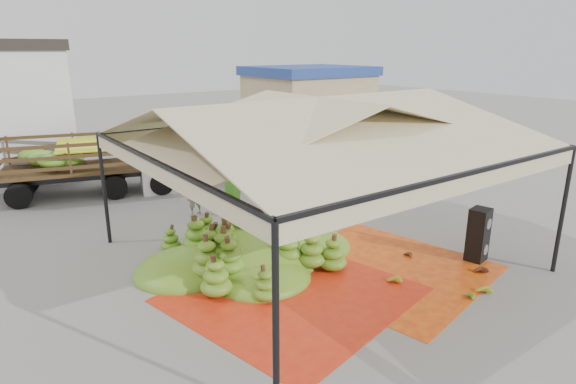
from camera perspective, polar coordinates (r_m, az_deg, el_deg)
ground at (r=12.42m, az=3.35°, el=-7.53°), size 90.00×90.00×0.00m
canopy_tent at (r=11.47m, az=3.63°, el=7.67°), size 8.10×8.10×4.00m
building_tan at (r=27.89m, az=2.45°, el=10.50°), size 6.30×5.30×4.10m
tarp_left at (r=10.57m, az=0.59°, el=-12.07°), size 5.37×5.21×0.01m
tarp_right at (r=11.94m, az=11.13°, el=-8.86°), size 5.12×5.28×0.01m
banana_heap at (r=11.98m, az=-4.05°, el=-5.25°), size 6.61×5.78×1.25m
hand_yellow_a at (r=11.17m, az=12.38°, el=-10.19°), size 0.57×0.50×0.23m
hand_yellow_b at (r=11.33m, az=22.17°, el=-10.77°), size 0.53×0.46×0.21m
hand_red_a at (r=12.63m, az=13.84°, el=-7.17°), size 0.46×0.42×0.17m
hand_red_b at (r=12.24m, az=21.86°, el=-8.64°), size 0.56×0.51×0.21m
hand_green at (r=11.04m, az=20.52°, el=-11.42°), size 0.48×0.45×0.17m
hanging_bunches at (r=12.20m, az=-0.86°, el=5.01°), size 4.74×0.24×0.20m
speaker_stack at (r=12.79m, az=21.62°, el=-4.73°), size 0.57×0.52×1.35m
banana_leaves at (r=13.53m, az=-7.22°, el=-5.55°), size 0.96×1.36×3.70m
vendor at (r=15.35m, az=-11.12°, el=0.27°), size 0.69×0.55×1.66m
truck_left at (r=18.54m, az=-20.94°, el=3.89°), size 6.62×3.79×2.15m
truck_right at (r=20.37m, az=1.59°, el=5.74°), size 5.96×2.73×1.97m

